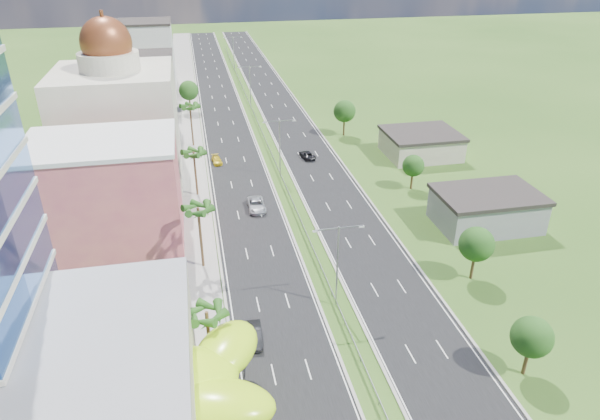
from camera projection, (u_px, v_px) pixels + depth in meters
ground at (360, 362)px, 56.77m from camera, size 500.00×500.00×0.00m
road_left at (224, 116)px, 133.74m from camera, size 11.00×260.00×0.04m
road_right at (283, 112)px, 136.44m from camera, size 11.00×260.00×0.04m
sidewalk_left at (185, 118)px, 132.01m from camera, size 7.00×260.00×0.12m
median_guardrail at (264, 135)px, 119.14m from camera, size 0.10×216.06×0.76m
streetlight_median_b at (337, 258)px, 62.38m from camera, size 6.04×0.25×11.00m
streetlight_median_c at (280, 142)px, 97.19m from camera, size 6.04×0.25×11.00m
streetlight_median_d at (250, 83)px, 136.35m from camera, size 6.04×0.25×11.00m
streetlight_median_e at (233, 50)px, 175.52m from camera, size 6.04×0.25×11.00m
mall_podium at (8, 418)px, 43.28m from camera, size 30.00×24.00×11.00m
lime_canopy at (161, 383)px, 47.40m from camera, size 18.00×15.00×7.40m
pink_shophouse at (107, 194)px, 76.15m from camera, size 20.00×15.00×15.00m
domed_building at (118, 119)px, 94.40m from camera, size 20.00×20.00×28.70m
midrise_grey at (136, 100)px, 117.87m from camera, size 16.00×15.00×16.00m
midrise_beige at (143, 82)px, 137.71m from camera, size 16.00×15.00×13.00m
midrise_white at (146, 55)px, 156.58m from camera, size 16.00×15.00×18.00m
shed_near at (486, 211)px, 82.41m from camera, size 15.00×10.00×5.00m
shed_far at (421, 145)px, 109.02m from camera, size 14.00×12.00×4.40m
palm_tree_b at (207, 316)px, 52.49m from camera, size 3.60×3.60×8.10m
palm_tree_c at (198, 211)px, 69.23m from camera, size 3.60×3.60×9.60m
palm_tree_d at (194, 155)px, 89.69m from camera, size 3.60×3.60×8.60m
palm_tree_e at (190, 108)px, 111.10m from camera, size 3.60×3.60×9.40m
leafy_tree_lfar at (189, 91)px, 134.10m from camera, size 4.90×4.90×8.05m
leafy_tree_ra at (532, 337)px, 53.11m from camera, size 4.20×4.20×6.90m
leafy_tree_rb at (477, 244)px, 68.26m from camera, size 4.55×4.55×7.47m
leafy_tree_rc at (413, 166)px, 93.53m from camera, size 3.85×3.85×6.33m
leafy_tree_rd at (345, 111)px, 118.37m from camera, size 4.90×4.90×8.05m
car_dark_left at (254, 335)px, 59.34m from camera, size 1.97×4.79×1.54m
car_silver_mid_left at (256, 205)px, 87.85m from camera, size 2.71×5.86×1.63m
car_yellow_far_left at (217, 160)px, 105.82m from camera, size 2.16×4.39×1.23m
car_dark_far_right at (307, 155)px, 108.30m from camera, size 2.96×5.12×1.34m
motorcycle at (244, 369)px, 54.89m from camera, size 0.80×2.11×1.32m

